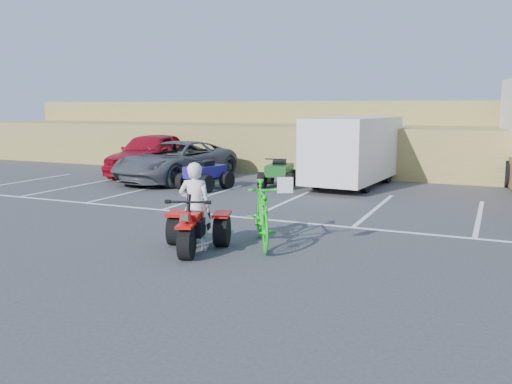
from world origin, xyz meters
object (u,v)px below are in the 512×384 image
at_px(rider, 195,206).
at_px(quad_atv_blue, 205,189).
at_px(red_car, 151,154).
at_px(quad_atv_green, 279,186).
at_px(green_dirt_bike, 262,214).
at_px(red_trike_atv, 194,251).
at_px(grey_pickup, 176,161).
at_px(cargo_trailer, 354,149).

height_order(rider, quad_atv_blue, rider).
bearing_deg(red_car, quad_atv_green, -17.66).
bearing_deg(quad_atv_blue, quad_atv_green, 48.73).
bearing_deg(green_dirt_bike, red_trike_atv, -166.36).
xyz_separation_m(red_trike_atv, quad_atv_green, (-1.70, 8.89, 0.00)).
bearing_deg(quad_atv_blue, grey_pickup, 156.13).
bearing_deg(red_car, cargo_trailer, -6.99).
xyz_separation_m(grey_pickup, quad_atv_green, (4.18, 0.25, -0.76)).
xyz_separation_m(red_trike_atv, green_dirt_bike, (1.06, 0.97, 0.67)).
distance_m(cargo_trailer, quad_atv_green, 2.99).
xyz_separation_m(grey_pickup, cargo_trailer, (6.56, 1.49, 0.57)).
height_order(green_dirt_bike, cargo_trailer, cargo_trailer).
height_order(red_trike_atv, rider, rider).
xyz_separation_m(green_dirt_bike, cargo_trailer, (-0.38, 9.16, 0.66)).
height_order(rider, green_dirt_bike, rider).
relative_size(red_trike_atv, quad_atv_blue, 1.01).
bearing_deg(red_trike_atv, green_dirt_bike, 24.78).
relative_size(quad_atv_blue, quad_atv_green, 1.03).
height_order(cargo_trailer, quad_atv_green, cargo_trailer).
bearing_deg(quad_atv_green, quad_atv_blue, -150.41).
xyz_separation_m(rider, red_car, (-7.81, 9.69, 0.00)).
bearing_deg(quad_atv_blue, red_car, 157.57).
bearing_deg(quad_atv_green, red_car, 162.48).
relative_size(red_car, quad_atv_blue, 3.06).
bearing_deg(quad_atv_green, cargo_trailer, 18.68).
distance_m(grey_pickup, red_car, 2.31).
distance_m(rider, quad_atv_green, 8.95).
height_order(green_dirt_bike, quad_atv_blue, green_dirt_bike).
distance_m(cargo_trailer, quad_atv_blue, 5.50).
bearing_deg(cargo_trailer, quad_atv_blue, -142.24).
relative_size(grey_pickup, quad_atv_blue, 3.21).
xyz_separation_m(rider, quad_atv_blue, (-3.76, 7.08, -0.89)).
relative_size(rider, quad_atv_blue, 1.04).
relative_size(grey_pickup, cargo_trailer, 1.01).
bearing_deg(quad_atv_green, red_trike_atv, -88.00).
xyz_separation_m(cargo_trailer, quad_atv_blue, (-4.48, -2.90, -1.33)).
distance_m(red_trike_atv, rider, 0.90).
xyz_separation_m(red_trike_atv, cargo_trailer, (0.67, 10.13, 1.33)).
distance_m(grey_pickup, cargo_trailer, 6.75).
bearing_deg(red_trike_atv, red_car, 110.94).
xyz_separation_m(grey_pickup, quad_atv_blue, (2.08, -1.41, -0.76)).
relative_size(green_dirt_bike, grey_pickup, 0.41).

